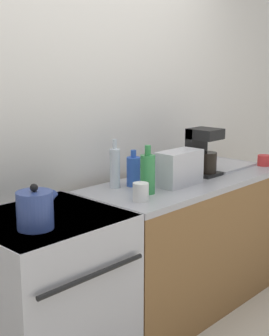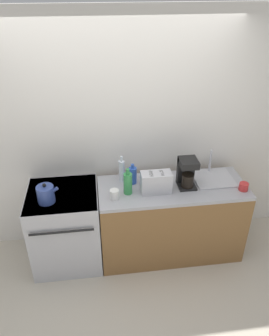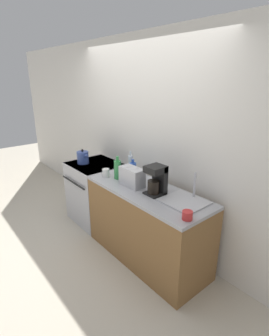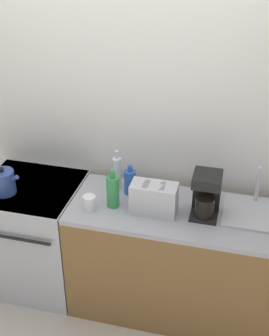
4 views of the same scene
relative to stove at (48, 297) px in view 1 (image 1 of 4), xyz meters
name	(u,v)px [view 1 (image 1 of 4)]	position (x,y,z in m)	size (l,w,h in m)	color
wall_back	(83,119)	(0.60, 0.39, 0.84)	(8.00, 0.05, 2.60)	silver
stove	(48,297)	(0.00, 0.00, 0.00)	(0.72, 0.71, 0.89)	#B7B7BC
counter_block	(188,241)	(1.15, -0.03, -0.01)	(1.56, 0.62, 0.89)	brown
kettle	(35,210)	(-0.13, -0.12, 0.52)	(0.21, 0.17, 0.21)	#33478C
toaster	(179,168)	(0.96, -0.09, 0.54)	(0.31, 0.15, 0.22)	#BCBCC1
coffee_maker	(202,151)	(1.29, -0.02, 0.60)	(0.18, 0.20, 0.32)	black
sink_tray	(218,164)	(1.62, 0.06, 0.45)	(0.42, 0.38, 0.28)	#B7B7BC
bottle_blue	(133,171)	(0.74, 0.10, 0.53)	(0.08, 0.08, 0.23)	#2D56B7
bottle_clear	(115,168)	(0.63, 0.15, 0.56)	(0.06, 0.06, 0.30)	silver
bottle_green	(148,173)	(0.67, -0.08, 0.55)	(0.09, 0.09, 0.28)	#338C47
cup_white	(141,192)	(0.53, -0.16, 0.49)	(0.09, 0.09, 0.10)	white
cup_red	(264,160)	(1.86, -0.18, 0.48)	(0.09, 0.09, 0.08)	red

